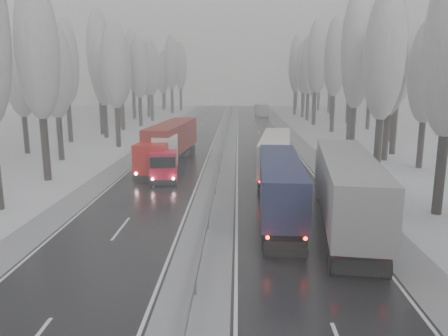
# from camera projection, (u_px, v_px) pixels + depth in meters

# --- Properties ---
(carriageway_right) EXTENTS (7.50, 200.00, 0.03)m
(carriageway_right) POSITION_uv_depth(u_px,v_px,m) (273.00, 169.00, 43.49)
(carriageway_right) COLOR black
(carriageway_right) RESTS_ON ground
(carriageway_left) EXTENTS (7.50, 200.00, 0.03)m
(carriageway_left) POSITION_uv_depth(u_px,v_px,m) (168.00, 168.00, 43.81)
(carriageway_left) COLOR black
(carriageway_left) RESTS_ON ground
(median_slush) EXTENTS (3.00, 200.00, 0.04)m
(median_slush) POSITION_uv_depth(u_px,v_px,m) (220.00, 168.00, 43.65)
(median_slush) COLOR #919398
(median_slush) RESTS_ON ground
(shoulder_right) EXTENTS (2.40, 200.00, 0.04)m
(shoulder_right) POSITION_uv_depth(u_px,v_px,m) (323.00, 169.00, 43.33)
(shoulder_right) COLOR #919398
(shoulder_right) RESTS_ON ground
(shoulder_left) EXTENTS (2.40, 200.00, 0.04)m
(shoulder_left) POSITION_uv_depth(u_px,v_px,m) (119.00, 168.00, 43.97)
(shoulder_left) COLOR #919398
(shoulder_left) RESTS_ON ground
(median_guardrail) EXTENTS (0.12, 200.00, 0.76)m
(median_guardrail) POSITION_uv_depth(u_px,v_px,m) (220.00, 163.00, 43.52)
(median_guardrail) COLOR slate
(median_guardrail) RESTS_ON ground
(tree_18) EXTENTS (3.60, 3.60, 16.58)m
(tree_18) POSITION_uv_depth(u_px,v_px,m) (384.00, 57.00, 38.13)
(tree_18) COLOR black
(tree_18) RESTS_ON ground
(tree_19) EXTENTS (3.60, 3.60, 14.57)m
(tree_19) POSITION_uv_depth(u_px,v_px,m) (427.00, 72.00, 42.14)
(tree_19) COLOR black
(tree_19) RESTS_ON ground
(tree_20) EXTENTS (3.60, 3.60, 15.71)m
(tree_20) POSITION_uv_depth(u_px,v_px,m) (391.00, 66.00, 46.10)
(tree_20) COLOR black
(tree_20) RESTS_ON ground
(tree_21) EXTENTS (3.60, 3.60, 18.62)m
(tree_21) POSITION_uv_depth(u_px,v_px,m) (400.00, 50.00, 49.57)
(tree_21) COLOR black
(tree_21) RESTS_ON ground
(tree_22) EXTENTS (3.60, 3.60, 15.86)m
(tree_22) POSITION_uv_depth(u_px,v_px,m) (356.00, 67.00, 56.32)
(tree_22) COLOR black
(tree_22) RESTS_ON ground
(tree_23) EXTENTS (3.60, 3.60, 13.55)m
(tree_23) POSITION_uv_depth(u_px,v_px,m) (394.00, 79.00, 60.34)
(tree_23) COLOR black
(tree_23) RESTS_ON ground
(tree_24) EXTENTS (3.60, 3.60, 20.49)m
(tree_24) POSITION_uv_depth(u_px,v_px,m) (354.00, 47.00, 61.00)
(tree_24) COLOR black
(tree_24) RESTS_ON ground
(tree_25) EXTENTS (3.60, 3.60, 19.44)m
(tree_25) POSITION_uv_depth(u_px,v_px,m) (393.00, 53.00, 64.84)
(tree_25) COLOR black
(tree_25) RESTS_ON ground
(tree_26) EXTENTS (3.60, 3.60, 18.78)m
(tree_26) POSITION_uv_depth(u_px,v_px,m) (335.00, 58.00, 71.26)
(tree_26) COLOR black
(tree_26) RESTS_ON ground
(tree_27) EXTENTS (3.60, 3.60, 17.62)m
(tree_27) POSITION_uv_depth(u_px,v_px,m) (372.00, 63.00, 75.11)
(tree_27) COLOR black
(tree_27) RESTS_ON ground
(tree_28) EXTENTS (3.60, 3.60, 19.62)m
(tree_28) POSITION_uv_depth(u_px,v_px,m) (316.00, 57.00, 81.65)
(tree_28) COLOR black
(tree_28) RESTS_ON ground
(tree_29) EXTENTS (3.60, 3.60, 18.11)m
(tree_29) POSITION_uv_depth(u_px,v_px,m) (350.00, 63.00, 85.53)
(tree_29) COLOR black
(tree_29) RESTS_ON ground
(tree_30) EXTENTS (3.60, 3.60, 17.86)m
(tree_30) POSITION_uv_depth(u_px,v_px,m) (309.00, 65.00, 91.41)
(tree_30) COLOR black
(tree_30) RESTS_ON ground
(tree_31) EXTENTS (3.60, 3.60, 18.58)m
(tree_31) POSITION_uv_depth(u_px,v_px,m) (333.00, 63.00, 95.05)
(tree_31) COLOR black
(tree_31) RESTS_ON ground
(tree_32) EXTENTS (3.60, 3.60, 17.33)m
(tree_32) POSITION_uv_depth(u_px,v_px,m) (304.00, 68.00, 98.83)
(tree_32) COLOR black
(tree_32) RESTS_ON ground
(tree_33) EXTENTS (3.60, 3.60, 14.33)m
(tree_33) POSITION_uv_depth(u_px,v_px,m) (314.00, 76.00, 103.03)
(tree_33) COLOR black
(tree_33) RESTS_ON ground
(tree_34) EXTENTS (3.60, 3.60, 17.63)m
(tree_34) POSITION_uv_depth(u_px,v_px,m) (296.00, 67.00, 105.77)
(tree_34) COLOR black
(tree_34) RESTS_ON ground
(tree_35) EXTENTS (3.60, 3.60, 18.25)m
(tree_35) POSITION_uv_depth(u_px,v_px,m) (331.00, 66.00, 109.32)
(tree_35) COLOR black
(tree_35) RESTS_ON ground
(tree_36) EXTENTS (3.60, 3.60, 20.23)m
(tree_36) POSITION_uv_depth(u_px,v_px,m) (296.00, 62.00, 115.03)
(tree_36) COLOR black
(tree_36) RESTS_ON ground
(tree_37) EXTENTS (3.60, 3.60, 16.37)m
(tree_37) POSITION_uv_depth(u_px,v_px,m) (320.00, 72.00, 119.23)
(tree_37) COLOR black
(tree_37) RESTS_ON ground
(tree_38) EXTENTS (3.60, 3.60, 17.97)m
(tree_38) POSITION_uv_depth(u_px,v_px,m) (297.00, 68.00, 125.61)
(tree_38) COLOR black
(tree_38) RESTS_ON ground
(tree_39) EXTENTS (3.60, 3.60, 16.19)m
(tree_39) POSITION_uv_depth(u_px,v_px,m) (305.00, 73.00, 129.67)
(tree_39) COLOR black
(tree_39) RESTS_ON ground
(tree_58) EXTENTS (3.60, 3.60, 17.21)m
(tree_58) POSITION_uv_depth(u_px,v_px,m) (37.00, 51.00, 36.56)
(tree_58) COLOR black
(tree_58) RESTS_ON ground
(tree_60) EXTENTS (3.60, 3.60, 14.84)m
(tree_60) POSITION_uv_depth(u_px,v_px,m) (55.00, 71.00, 46.37)
(tree_60) COLOR black
(tree_60) RESTS_ON ground
(tree_61) EXTENTS (3.60, 3.60, 13.95)m
(tree_61) POSITION_uv_depth(u_px,v_px,m) (21.00, 77.00, 50.58)
(tree_61) COLOR black
(tree_61) RESTS_ON ground
(tree_62) EXTENTS (3.60, 3.60, 16.04)m
(tree_62) POSITION_uv_depth(u_px,v_px,m) (115.00, 66.00, 55.43)
(tree_62) COLOR black
(tree_62) RESTS_ON ground
(tree_63) EXTENTS (3.60, 3.60, 16.88)m
(tree_63) POSITION_uv_depth(u_px,v_px,m) (65.00, 63.00, 59.48)
(tree_63) COLOR black
(tree_63) RESTS_ON ground
(tree_64) EXTENTS (3.60, 3.60, 15.42)m
(tree_64) POSITION_uv_depth(u_px,v_px,m) (103.00, 71.00, 64.44)
(tree_64) COLOR black
(tree_64) RESTS_ON ground
(tree_65) EXTENTS (3.60, 3.60, 19.48)m
(tree_65) POSITION_uv_depth(u_px,v_px,m) (98.00, 54.00, 67.88)
(tree_65) COLOR black
(tree_65) RESTS_ON ground
(tree_66) EXTENTS (3.60, 3.60, 15.23)m
(tree_66) POSITION_uv_depth(u_px,v_px,m) (121.00, 72.00, 73.89)
(tree_66) COLOR black
(tree_66) RESTS_ON ground
(tree_67) EXTENTS (3.60, 3.60, 17.09)m
(tree_67) POSITION_uv_depth(u_px,v_px,m) (119.00, 66.00, 77.60)
(tree_67) COLOR black
(tree_67) RESTS_ON ground
(tree_68) EXTENTS (3.60, 3.60, 16.65)m
(tree_68) POSITION_uv_depth(u_px,v_px,m) (139.00, 68.00, 80.27)
(tree_68) COLOR black
(tree_68) RESTS_ON ground
(tree_69) EXTENTS (3.60, 3.60, 19.35)m
(tree_69) POSITION_uv_depth(u_px,v_px,m) (118.00, 59.00, 83.99)
(tree_69) COLOR black
(tree_69) RESTS_ON ground
(tree_70) EXTENTS (3.60, 3.60, 17.09)m
(tree_70) POSITION_uv_depth(u_px,v_px,m) (151.00, 67.00, 90.07)
(tree_70) COLOR black
(tree_70) RESTS_ON ground
(tree_71) EXTENTS (3.60, 3.60, 19.61)m
(tree_71) POSITION_uv_depth(u_px,v_px,m) (132.00, 60.00, 93.81)
(tree_71) COLOR black
(tree_71) RESTS_ON ground
(tree_72) EXTENTS (3.60, 3.60, 15.11)m
(tree_72) POSITION_uv_depth(u_px,v_px,m) (148.00, 74.00, 99.56)
(tree_72) COLOR black
(tree_72) RESTS_ON ground
(tree_73) EXTENTS (3.60, 3.60, 17.22)m
(tree_73) POSITION_uv_depth(u_px,v_px,m) (139.00, 68.00, 103.29)
(tree_73) COLOR black
(tree_73) RESTS_ON ground
(tree_74) EXTENTS (3.60, 3.60, 19.68)m
(tree_74) POSITION_uv_depth(u_px,v_px,m) (171.00, 63.00, 109.41)
(tree_74) COLOR black
(tree_74) RESTS_ON ground
(tree_75) EXTENTS (3.60, 3.60, 18.60)m
(tree_75) POSITION_uv_depth(u_px,v_px,m) (139.00, 66.00, 113.75)
(tree_75) COLOR black
(tree_75) RESTS_ON ground
(tree_76) EXTENTS (3.60, 3.60, 18.55)m
(tree_76) POSITION_uv_depth(u_px,v_px,m) (180.00, 66.00, 118.72)
(tree_76) COLOR black
(tree_76) RESTS_ON ground
(tree_77) EXTENTS (3.60, 3.60, 14.32)m
(tree_77) POSITION_uv_depth(u_px,v_px,m) (163.00, 77.00, 123.35)
(tree_77) COLOR black
(tree_77) RESTS_ON ground
(tree_78) EXTENTS (3.60, 3.60, 19.55)m
(tree_78) POSITION_uv_depth(u_px,v_px,m) (171.00, 65.00, 125.15)
(tree_78) COLOR black
(tree_78) RESTS_ON ground
(tree_79) EXTENTS (3.60, 3.60, 17.07)m
(tree_79) POSITION_uv_depth(u_px,v_px,m) (164.00, 71.00, 129.47)
(tree_79) COLOR black
(tree_79) RESTS_ON ground
(truck_grey_tarp) EXTENTS (4.97, 17.72, 4.51)m
(truck_grey_tarp) POSITION_uv_depth(u_px,v_px,m) (345.00, 184.00, 26.16)
(truck_grey_tarp) COLOR #56555B
(truck_grey_tarp) RESTS_ON ground
(truck_blue_box) EXTENTS (3.05, 15.35, 3.92)m
(truck_blue_box) POSITION_uv_depth(u_px,v_px,m) (279.00, 181.00, 28.45)
(truck_blue_box) COLOR navy
(truck_blue_box) RESTS_ON ground
(truck_cream_box) EXTENTS (4.18, 15.31, 3.89)m
(truck_cream_box) POSITION_uv_depth(u_px,v_px,m) (276.00, 152.00, 39.75)
(truck_cream_box) COLOR #B7B2A2
(truck_cream_box) RESTS_ON ground
(box_truck_distant) EXTENTS (3.19, 7.99, 2.91)m
(box_truck_distant) POSITION_uv_depth(u_px,v_px,m) (262.00, 110.00, 102.73)
(box_truck_distant) COLOR #A7ABAE
(box_truck_distant) RESTS_ON ground
(truck_red_white) EXTENTS (3.88, 14.37, 3.65)m
(truck_red_white) POSITION_uv_depth(u_px,v_px,m) (167.00, 147.00, 43.44)
(truck_red_white) COLOR red
(truck_red_white) RESTS_ON ground
(truck_red_red) EXTENTS (4.10, 16.83, 4.28)m
(truck_red_red) POSITION_uv_depth(u_px,v_px,m) (170.00, 142.00, 44.57)
(truck_red_red) COLOR #BB0D0A
(truck_red_red) RESTS_ON ground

